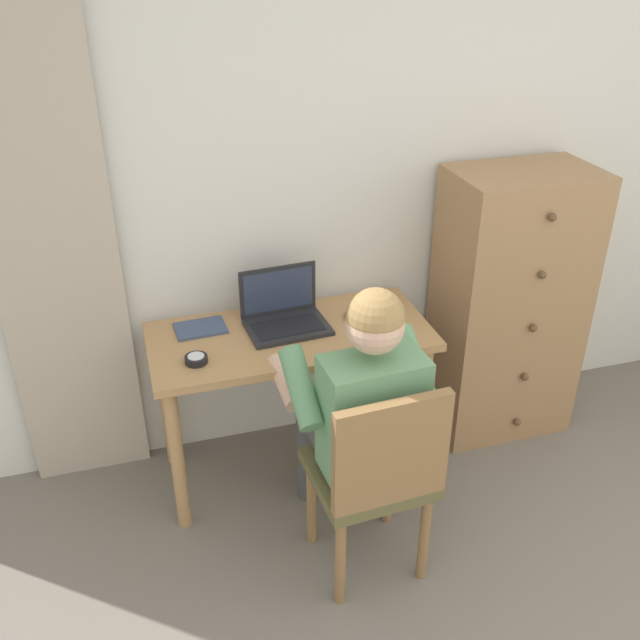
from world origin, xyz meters
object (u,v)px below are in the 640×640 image
at_px(dresser, 508,306).
at_px(laptop, 284,314).
at_px(person_seated, 358,404).
at_px(notebook_pad, 201,328).
at_px(computer_mouse, 352,315).
at_px(chair, 376,473).
at_px(desk_clock, 196,359).
at_px(desk, 291,357).

xyz_separation_m(dresser, laptop, (-1.09, 0.00, 0.13)).
bearing_deg(person_seated, dresser, 30.87).
relative_size(person_seated, notebook_pad, 5.74).
bearing_deg(computer_mouse, chair, -82.04).
height_order(desk_clock, notebook_pad, desk_clock).
distance_m(dresser, desk_clock, 1.51).
bearing_deg(laptop, chair, -79.07).
xyz_separation_m(desk, chair, (0.14, -0.68, -0.11)).
xyz_separation_m(person_seated, laptop, (-0.14, 0.57, 0.10)).
bearing_deg(dresser, desk, -176.04).
bearing_deg(dresser, notebook_pad, 177.46).
relative_size(desk_clock, notebook_pad, 0.43).
distance_m(computer_mouse, desk_clock, 0.72).
height_order(dresser, desk_clock, dresser).
relative_size(dresser, desk_clock, 14.57).
xyz_separation_m(person_seated, computer_mouse, (0.16, 0.54, 0.06)).
bearing_deg(chair, laptop, 100.93).
bearing_deg(computer_mouse, desk, -150.87).
height_order(person_seated, desk_clock, person_seated).
distance_m(desk, desk_clock, 0.45).
bearing_deg(computer_mouse, person_seated, -86.71).
bearing_deg(dresser, desk_clock, -172.70).
xyz_separation_m(chair, computer_mouse, (0.15, 0.72, 0.25)).
distance_m(dresser, chair, 1.21).
bearing_deg(computer_mouse, dresser, 21.63).
distance_m(person_seated, notebook_pad, 0.80).
relative_size(person_seated, computer_mouse, 12.05).
bearing_deg(notebook_pad, chair, -61.73).
bearing_deg(desk, computer_mouse, 9.43).
distance_m(chair, laptop, 0.82).
bearing_deg(notebook_pad, desk, -24.30).
distance_m(person_seated, computer_mouse, 0.57).
bearing_deg(desk, laptop, 94.52).
relative_size(dresser, person_seated, 1.09).
bearing_deg(person_seated, notebook_pad, 127.64).
height_order(chair, laptop, laptop).
bearing_deg(computer_mouse, laptop, -165.78).
height_order(dresser, notebook_pad, dresser).
relative_size(dresser, laptop, 3.68).
bearing_deg(desk_clock, chair, -45.56).
xyz_separation_m(dresser, desk_clock, (-1.49, -0.19, 0.09)).
bearing_deg(notebook_pad, desk_clock, -104.85).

